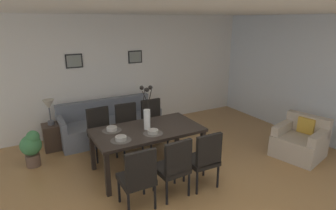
% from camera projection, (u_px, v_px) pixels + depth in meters
% --- Properties ---
extents(ground_plane, '(9.00, 9.00, 0.00)m').
position_uv_depth(ground_plane, '(180.00, 201.00, 3.96)').
color(ground_plane, '#A87A47').
extents(back_wall_panel, '(9.00, 0.10, 2.60)m').
position_uv_depth(back_wall_panel, '(107.00, 74.00, 6.29)').
color(back_wall_panel, white).
rests_on(back_wall_panel, ground).
extents(side_window_wall, '(0.10, 6.30, 2.60)m').
position_uv_depth(side_window_wall, '(324.00, 81.00, 5.59)').
color(side_window_wall, white).
rests_on(side_window_wall, ground).
extents(ceiling_panel, '(9.00, 7.20, 0.08)m').
position_uv_depth(ceiling_panel, '(166.00, 8.00, 3.51)').
color(ceiling_panel, white).
extents(dining_table, '(1.80, 0.98, 0.74)m').
position_uv_depth(dining_table, '(147.00, 133.00, 4.64)').
color(dining_table, black).
rests_on(dining_table, ground).
extents(dining_chair_near_left, '(0.44, 0.44, 0.92)m').
position_uv_depth(dining_chair_near_left, '(138.00, 176.00, 3.66)').
color(dining_chair_near_left, black).
rests_on(dining_chair_near_left, ground).
extents(dining_chair_near_right, '(0.47, 0.47, 0.92)m').
position_uv_depth(dining_chair_near_right, '(101.00, 130.00, 5.17)').
color(dining_chair_near_right, black).
rests_on(dining_chair_near_right, ground).
extents(dining_chair_far_left, '(0.46, 0.46, 0.92)m').
position_uv_depth(dining_chair_far_left, '(174.00, 165.00, 3.93)').
color(dining_chair_far_left, black).
rests_on(dining_chair_far_left, ground).
extents(dining_chair_far_right, '(0.45, 0.45, 0.92)m').
position_uv_depth(dining_chair_far_right, '(128.00, 125.00, 5.42)').
color(dining_chair_far_right, black).
rests_on(dining_chair_far_right, ground).
extents(dining_chair_mid_left, '(0.45, 0.45, 0.92)m').
position_uv_depth(dining_chair_mid_left, '(204.00, 157.00, 4.15)').
color(dining_chair_mid_left, black).
rests_on(dining_chair_mid_left, ground).
extents(dining_chair_mid_right, '(0.45, 0.45, 0.92)m').
position_uv_depth(dining_chair_mid_right, '(153.00, 120.00, 5.70)').
color(dining_chair_mid_right, black).
rests_on(dining_chair_mid_right, ground).
extents(centerpiece_vase, '(0.21, 0.23, 0.73)m').
position_uv_depth(centerpiece_vase, '(147.00, 113.00, 4.54)').
color(centerpiece_vase, white).
rests_on(centerpiece_vase, dining_table).
extents(placemat_near_left, '(0.32, 0.32, 0.01)m').
position_uv_depth(placemat_near_left, '(121.00, 140.00, 4.18)').
color(placemat_near_left, '#4C4742').
rests_on(placemat_near_left, dining_table).
extents(bowl_near_left, '(0.17, 0.17, 0.07)m').
position_uv_depth(bowl_near_left, '(121.00, 138.00, 4.17)').
color(bowl_near_left, '#B2ADA3').
rests_on(bowl_near_left, dining_table).
extents(placemat_near_right, '(0.32, 0.32, 0.01)m').
position_uv_depth(placemat_near_right, '(112.00, 130.00, 4.55)').
color(placemat_near_right, '#4C4742').
rests_on(placemat_near_right, dining_table).
extents(bowl_near_right, '(0.17, 0.17, 0.07)m').
position_uv_depth(bowl_near_right, '(112.00, 128.00, 4.54)').
color(bowl_near_right, '#B2ADA3').
rests_on(bowl_near_right, dining_table).
extents(placemat_far_left, '(0.32, 0.32, 0.01)m').
position_uv_depth(placemat_far_left, '(153.00, 133.00, 4.43)').
color(placemat_far_left, '#4C4742').
rests_on(placemat_far_left, dining_table).
extents(bowl_far_left, '(0.17, 0.17, 0.07)m').
position_uv_depth(bowl_far_left, '(153.00, 131.00, 4.42)').
color(bowl_far_left, '#B2ADA3').
rests_on(bowl_far_left, dining_table).
extents(sofa, '(2.09, 0.84, 0.80)m').
position_uv_depth(sofa, '(110.00, 125.00, 6.05)').
color(sofa, slate).
rests_on(sofa, ground).
extents(side_table, '(0.36, 0.36, 0.52)m').
position_uv_depth(side_table, '(53.00, 137.00, 5.49)').
color(side_table, '#3D2D23').
rests_on(side_table, ground).
extents(table_lamp, '(0.22, 0.22, 0.51)m').
position_uv_depth(table_lamp, '(49.00, 107.00, 5.30)').
color(table_lamp, '#4C4C51').
rests_on(table_lamp, side_table).
extents(armchair, '(0.97, 0.97, 0.75)m').
position_uv_depth(armchair, '(300.00, 141.00, 5.22)').
color(armchair, '#B7A893').
rests_on(armchair, ground).
extents(framed_picture_left, '(0.35, 0.03, 0.29)m').
position_uv_depth(framed_picture_left, '(74.00, 61.00, 5.80)').
color(framed_picture_left, black).
extents(framed_picture_center, '(0.34, 0.03, 0.29)m').
position_uv_depth(framed_picture_center, '(135.00, 57.00, 6.44)').
color(framed_picture_center, black).
extents(potted_plant, '(0.36, 0.36, 0.67)m').
position_uv_depth(potted_plant, '(32.00, 147.00, 4.81)').
color(potted_plant, brown).
rests_on(potted_plant, ground).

